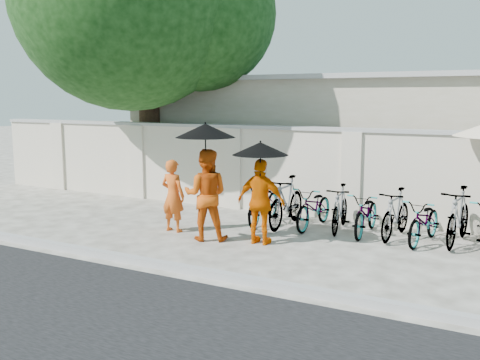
% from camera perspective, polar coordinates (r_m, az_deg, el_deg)
% --- Properties ---
extents(ground, '(80.00, 80.00, 0.00)m').
position_cam_1_polar(ground, '(10.38, -4.07, -6.57)').
color(ground, beige).
extents(kerb, '(40.00, 0.16, 0.12)m').
position_cam_1_polar(kerb, '(9.03, -9.90, -8.63)').
color(kerb, '#9C9C9C').
rests_on(kerb, ground).
extents(compound_wall, '(20.00, 0.30, 2.00)m').
position_cam_1_polar(compound_wall, '(12.57, 7.59, 0.72)').
color(compound_wall, beige).
rests_on(compound_wall, ground).
extents(building_behind, '(14.00, 6.00, 3.20)m').
position_cam_1_polar(building_behind, '(15.86, 15.92, 4.29)').
color(building_behind, '#B7AD9D').
rests_on(building_behind, ground).
extents(shade_tree, '(6.70, 6.20, 8.20)m').
position_cam_1_polar(shade_tree, '(14.76, -10.48, 17.81)').
color(shade_tree, brown).
rests_on(shade_tree, ground).
extents(monk_left, '(0.56, 0.38, 1.50)m').
position_cam_1_polar(monk_left, '(11.07, -7.16, -1.66)').
color(monk_left, '#D55517').
rests_on(monk_left, ground).
extents(monk_center, '(1.06, 0.96, 1.78)m').
position_cam_1_polar(monk_center, '(10.33, -3.65, -1.58)').
color(monk_center, '#C64A0B').
rests_on(monk_center, ground).
extents(parasol_center, '(1.14, 1.14, 1.26)m').
position_cam_1_polar(parasol_center, '(10.09, -3.71, 5.28)').
color(parasol_center, black).
rests_on(parasol_center, ground).
extents(monk_right, '(0.96, 0.41, 1.62)m').
position_cam_1_polar(monk_right, '(10.03, 2.25, -2.34)').
color(monk_right, '#D95A00').
rests_on(monk_right, ground).
extents(parasol_right, '(1.04, 1.04, 1.02)m').
position_cam_1_polar(parasol_right, '(9.81, 2.19, 3.36)').
color(parasol_right, black).
rests_on(parasol_right, ground).
extents(bike_0, '(0.77, 1.79, 0.92)m').
position_cam_1_polar(bike_0, '(11.80, 2.58, -2.41)').
color(bike_0, '#9A9CA6').
rests_on(bike_0, ground).
extents(bike_1, '(0.52, 1.81, 1.08)m').
position_cam_1_polar(bike_1, '(11.47, 4.97, -2.33)').
color(bike_1, '#9A9CA6').
rests_on(bike_1, ground).
extents(bike_2, '(0.67, 1.73, 0.90)m').
position_cam_1_polar(bike_2, '(11.45, 7.93, -2.88)').
color(bike_2, '#9A9CA6').
rests_on(bike_2, ground).
extents(bike_3, '(0.66, 1.65, 0.96)m').
position_cam_1_polar(bike_3, '(11.25, 10.62, -2.98)').
color(bike_3, '#9A9CA6').
rests_on(bike_3, ground).
extents(bike_4, '(0.63, 1.69, 0.88)m').
position_cam_1_polar(bike_4, '(11.07, 13.38, -3.48)').
color(bike_4, '#9A9CA6').
rests_on(bike_4, ground).
extents(bike_5, '(0.62, 1.67, 0.98)m').
position_cam_1_polar(bike_5, '(10.93, 16.27, -3.48)').
color(bike_5, '#9A9CA6').
rests_on(bike_5, ground).
extents(bike_6, '(0.80, 1.71, 0.86)m').
position_cam_1_polar(bike_6, '(10.73, 19.10, -4.15)').
color(bike_6, '#9A9CA6').
rests_on(bike_6, ground).
extents(bike_7, '(0.67, 1.84, 1.08)m').
position_cam_1_polar(bike_7, '(10.85, 22.27, -3.60)').
color(bike_7, '#9A9CA6').
rests_on(bike_7, ground).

